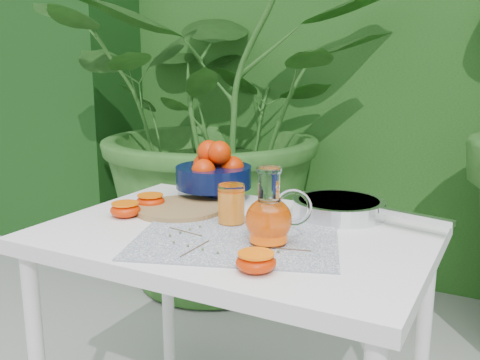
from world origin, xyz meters
The scene contains 11 objects.
hedge_backdrop centered at (0.06, 2.06, 1.19)m, with size 8.00×1.65×2.50m.
potted_plant_left centered at (-0.77, 1.24, 0.95)m, with size 1.90×1.90×1.90m, color #2A5B1F.
white_table centered at (-0.04, -0.01, 0.67)m, with size 1.00×0.70×0.75m.
placemat centered at (0.00, -0.08, 0.75)m, with size 0.50×0.39×0.00m, color #0C1A47.
cutting_board centered at (-0.27, 0.06, 0.76)m, with size 0.26×0.26×0.02m, color olive.
fruit_bowl centered at (-0.26, 0.25, 0.84)m, with size 0.25×0.25×0.19m.
juice_pitcher centered at (0.09, -0.08, 0.82)m, with size 0.17×0.14×0.19m.
juice_tumbler centered at (-0.07, 0.02, 0.80)m, with size 0.08×0.08×0.11m.
saute_pan centered at (0.16, 0.24, 0.78)m, with size 0.48×0.32×0.05m.
orange_halves centered at (-0.21, -0.08, 0.77)m, with size 0.62×0.41×0.04m.
thyme_sprigs centered at (-0.01, -0.13, 0.76)m, with size 0.39×0.23×0.01m.
Camera 1 is at (0.60, -1.20, 1.18)m, focal length 40.00 mm.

